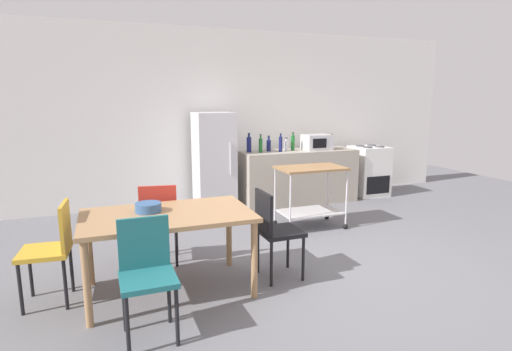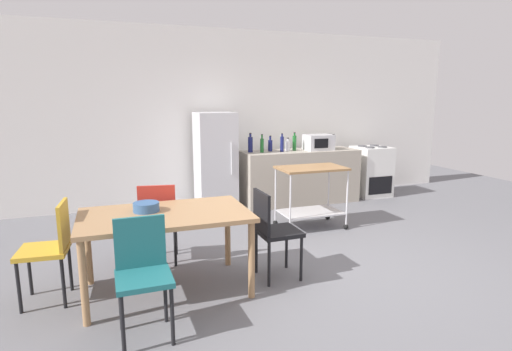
% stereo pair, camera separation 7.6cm
% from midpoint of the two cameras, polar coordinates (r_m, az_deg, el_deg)
% --- Properties ---
extents(ground_plane, '(12.00, 12.00, 0.00)m').
position_cam_midpoint_polar(ground_plane, '(4.55, 9.74, -12.31)').
color(ground_plane, slate).
extents(back_wall, '(8.40, 0.12, 2.90)m').
position_cam_midpoint_polar(back_wall, '(7.14, -2.99, 8.16)').
color(back_wall, white).
rests_on(back_wall, ground_plane).
extents(kitchen_counter, '(2.00, 0.64, 0.90)m').
position_cam_midpoint_polar(kitchen_counter, '(7.03, 5.58, -0.12)').
color(kitchen_counter, '#A89E8E').
rests_on(kitchen_counter, ground_plane).
extents(dining_table, '(1.50, 0.90, 0.75)m').
position_cam_midpoint_polar(dining_table, '(3.81, -12.77, -6.31)').
color(dining_table, '#A37A51').
rests_on(dining_table, ground_plane).
extents(chair_red, '(0.46, 0.46, 0.89)m').
position_cam_midpoint_polar(chair_red, '(4.49, -13.83, -5.75)').
color(chair_red, '#B72D23').
rests_on(chair_red, ground_plane).
extents(chair_black, '(0.41, 0.41, 0.89)m').
position_cam_midpoint_polar(chair_black, '(4.04, 2.03, -7.30)').
color(chair_black, black).
rests_on(chair_black, ground_plane).
extents(chair_mustard, '(0.43, 0.43, 0.89)m').
position_cam_midpoint_polar(chair_mustard, '(3.99, -27.01, -8.73)').
color(chair_mustard, gold).
rests_on(chair_mustard, ground_plane).
extents(chair_teal, '(0.41, 0.41, 0.89)m').
position_cam_midpoint_polar(chair_teal, '(3.22, -15.67, -12.53)').
color(chair_teal, '#1E666B').
rests_on(chair_teal, ground_plane).
extents(stove_oven, '(0.60, 0.61, 0.92)m').
position_cam_midpoint_polar(stove_oven, '(7.78, 15.16, 0.62)').
color(stove_oven, white).
rests_on(stove_oven, ground_plane).
extents(refrigerator, '(0.60, 0.63, 1.55)m').
position_cam_midpoint_polar(refrigerator, '(6.57, -6.20, 1.98)').
color(refrigerator, silver).
rests_on(refrigerator, ground_plane).
extents(kitchen_cart, '(0.91, 0.57, 0.85)m').
position_cam_midpoint_polar(kitchen_cart, '(5.64, 7.23, -1.59)').
color(kitchen_cart, olive).
rests_on(kitchen_cart, ground_plane).
extents(bottle_sparkling_water, '(0.08, 0.08, 0.31)m').
position_cam_midpoint_polar(bottle_sparkling_water, '(6.67, -1.32, 4.39)').
color(bottle_sparkling_water, navy).
rests_on(bottle_sparkling_water, kitchen_counter).
extents(bottle_vinegar, '(0.06, 0.06, 0.30)m').
position_cam_midpoint_polar(bottle_vinegar, '(6.64, 0.32, 4.28)').
color(bottle_vinegar, '#1E6628').
rests_on(bottle_vinegar, kitchen_counter).
extents(bottle_hot_sauce, '(0.07, 0.07, 0.26)m').
position_cam_midpoint_polar(bottle_hot_sauce, '(6.80, 1.46, 4.26)').
color(bottle_hot_sauce, navy).
rests_on(bottle_hot_sauce, kitchen_counter).
extents(bottle_olive_oil, '(0.06, 0.06, 0.30)m').
position_cam_midpoint_polar(bottle_olive_oil, '(6.75, 3.12, 4.45)').
color(bottle_olive_oil, navy).
rests_on(bottle_olive_oil, kitchen_counter).
extents(bottle_sesame_oil, '(0.08, 0.08, 0.22)m').
position_cam_midpoint_polar(bottle_sesame_oil, '(6.86, 3.93, 4.19)').
color(bottle_sesame_oil, silver).
rests_on(bottle_sesame_oil, kitchen_counter).
extents(bottle_wine, '(0.07, 0.07, 0.31)m').
position_cam_midpoint_polar(bottle_wine, '(6.94, 4.84, 4.60)').
color(bottle_wine, '#1E6628').
rests_on(bottle_wine, kitchen_counter).
extents(microwave, '(0.46, 0.35, 0.26)m').
position_cam_midpoint_polar(microwave, '(7.06, 8.17, 4.62)').
color(microwave, silver).
rests_on(microwave, kitchen_counter).
extents(bottle_soda, '(0.07, 0.07, 0.25)m').
position_cam_midpoint_polar(bottle_soda, '(7.33, 10.18, 4.54)').
color(bottle_soda, '#1E6628').
rests_on(bottle_soda, kitchen_counter).
extents(fruit_bowl, '(0.24, 0.24, 0.08)m').
position_cam_midpoint_polar(fruit_bowl, '(3.86, -15.34, -4.32)').
color(fruit_bowl, '#33598C').
rests_on(fruit_bowl, dining_table).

